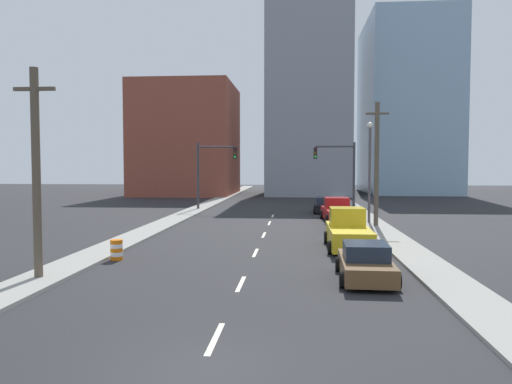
% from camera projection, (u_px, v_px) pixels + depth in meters
% --- Properties ---
extents(ground_plane, '(200.00, 200.00, 0.00)m').
position_uv_depth(ground_plane, '(200.00, 371.00, 10.71)').
color(ground_plane, '#262628').
extents(sidewalk_left, '(2.01, 90.49, 0.13)m').
position_uv_depth(sidewalk_left, '(210.00, 203.00, 56.37)').
color(sidewalk_left, gray).
rests_on(sidewalk_left, ground).
extents(sidewalk_right, '(2.01, 90.49, 0.13)m').
position_uv_depth(sidewalk_right, '(348.00, 204.00, 55.11)').
color(sidewalk_right, gray).
rests_on(sidewalk_right, ground).
extents(lane_stripe_at_2m, '(0.16, 2.40, 0.01)m').
position_uv_depth(lane_stripe_at_2m, '(215.00, 338.00, 12.70)').
color(lane_stripe_at_2m, beige).
rests_on(lane_stripe_at_2m, ground).
extents(lane_stripe_at_8m, '(0.16, 2.40, 0.01)m').
position_uv_depth(lane_stripe_at_8m, '(241.00, 284.00, 18.52)').
color(lane_stripe_at_8m, beige).
rests_on(lane_stripe_at_8m, ground).
extents(lane_stripe_at_14m, '(0.16, 2.40, 0.01)m').
position_uv_depth(lane_stripe_at_14m, '(255.00, 253.00, 25.08)').
color(lane_stripe_at_14m, beige).
rests_on(lane_stripe_at_14m, ground).
extents(lane_stripe_at_21m, '(0.16, 2.40, 0.01)m').
position_uv_depth(lane_stripe_at_21m, '(264.00, 235.00, 31.44)').
color(lane_stripe_at_21m, beige).
rests_on(lane_stripe_at_21m, ground).
extents(lane_stripe_at_27m, '(0.16, 2.40, 0.01)m').
position_uv_depth(lane_stripe_at_27m, '(269.00, 223.00, 37.80)').
color(lane_stripe_at_27m, beige).
rests_on(lane_stripe_at_27m, ground).
extents(lane_stripe_at_33m, '(0.16, 2.40, 0.01)m').
position_uv_depth(lane_stripe_at_33m, '(273.00, 216.00, 43.08)').
color(lane_stripe_at_33m, beige).
rests_on(lane_stripe_at_33m, ground).
extents(building_brick_left, '(14.00, 16.00, 16.20)m').
position_uv_depth(building_brick_left, '(187.00, 140.00, 74.38)').
color(building_brick_left, brown).
rests_on(building_brick_left, ground).
extents(building_office_center, '(12.00, 20.00, 27.86)m').
position_uv_depth(building_office_center, '(307.00, 103.00, 76.59)').
color(building_office_center, gray).
rests_on(building_office_center, ground).
extents(building_glass_right, '(13.00, 20.00, 27.00)m').
position_uv_depth(building_glass_right, '(406.00, 108.00, 79.31)').
color(building_glass_right, '#8CADC6').
rests_on(building_glass_right, ground).
extents(traffic_signal_left, '(3.96, 0.35, 6.57)m').
position_uv_depth(traffic_signal_left, '(209.00, 167.00, 48.60)').
color(traffic_signal_left, '#38383D').
rests_on(traffic_signal_left, ground).
extents(traffic_signal_right, '(3.96, 0.35, 6.57)m').
position_uv_depth(traffic_signal_right, '(343.00, 167.00, 47.55)').
color(traffic_signal_right, '#38383D').
rests_on(traffic_signal_right, ground).
extents(utility_pole_left_near, '(1.60, 0.32, 8.07)m').
position_uv_depth(utility_pole_left_near, '(36.00, 172.00, 18.88)').
color(utility_pole_left_near, brown).
rests_on(utility_pole_left_near, ground).
extents(utility_pole_right_mid, '(1.60, 0.32, 8.80)m').
position_uv_depth(utility_pole_right_mid, '(377.00, 163.00, 35.03)').
color(utility_pole_right_mid, brown).
rests_on(utility_pole_right_mid, ground).
extents(traffic_barrel, '(0.56, 0.56, 0.95)m').
position_uv_depth(traffic_barrel, '(117.00, 250.00, 23.13)').
color(traffic_barrel, orange).
rests_on(traffic_barrel, ground).
extents(street_lamp, '(0.44, 0.44, 7.59)m').
position_uv_depth(street_lamp, '(370.00, 165.00, 37.21)').
color(street_lamp, '#4C4C51').
rests_on(street_lamp, ground).
extents(sedan_brown, '(2.23, 4.52, 1.42)m').
position_uv_depth(sedan_brown, '(366.00, 263.00, 19.14)').
color(sedan_brown, brown).
rests_on(sedan_brown, ground).
extents(pickup_truck_yellow, '(2.36, 5.65, 2.11)m').
position_uv_depth(pickup_truck_yellow, '(348.00, 232.00, 26.38)').
color(pickup_truck_yellow, gold).
rests_on(pickup_truck_yellow, ground).
extents(sedan_navy, '(2.22, 4.24, 1.55)m').
position_uv_depth(sedan_navy, '(346.00, 222.00, 32.50)').
color(sedan_navy, '#141E47').
rests_on(sedan_navy, ground).
extents(pickup_truck_red, '(2.62, 6.43, 1.82)m').
position_uv_depth(pickup_truck_red, '(338.00, 212.00, 39.11)').
color(pickup_truck_red, red).
rests_on(pickup_truck_red, ground).
extents(sedan_black, '(2.22, 4.43, 1.42)m').
position_uv_depth(sedan_black, '(325.00, 206.00, 46.04)').
color(sedan_black, black).
rests_on(sedan_black, ground).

